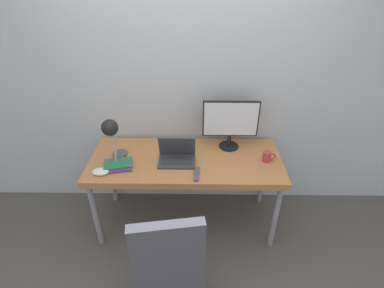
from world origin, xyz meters
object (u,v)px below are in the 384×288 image
(laptop, at_px, (177,156))
(mug, at_px, (267,156))
(office_chair, at_px, (168,262))
(book_stack, at_px, (118,165))
(monitor, at_px, (230,122))
(game_controller, at_px, (101,172))
(desk_lamp, at_px, (111,131))

(laptop, distance_m, mug, 0.81)
(office_chair, bearing_deg, book_stack, 121.38)
(monitor, xyz_separation_m, game_controller, (-1.12, -0.44, -0.25))
(monitor, relative_size, mug, 4.34)
(office_chair, height_order, game_controller, office_chair)
(book_stack, bearing_deg, monitor, 19.22)
(desk_lamp, bearing_deg, mug, 2.80)
(monitor, bearing_deg, laptop, -153.29)
(desk_lamp, distance_m, mug, 1.37)
(game_controller, bearing_deg, book_stack, 36.83)
(game_controller, bearing_deg, desk_lamp, 54.85)
(laptop, xyz_separation_m, office_chair, (-0.01, -0.91, -0.25))
(monitor, distance_m, game_controller, 1.23)
(mug, bearing_deg, game_controller, -171.83)
(game_controller, bearing_deg, office_chair, -48.95)
(desk_lamp, bearing_deg, laptop, 5.94)
(office_chair, distance_m, book_stack, 0.97)
(book_stack, bearing_deg, laptop, 11.33)
(office_chair, bearing_deg, laptop, 89.06)
(office_chair, relative_size, mug, 8.95)
(laptop, relative_size, game_controller, 2.30)
(office_chair, relative_size, book_stack, 3.95)
(laptop, distance_m, monitor, 0.59)
(monitor, xyz_separation_m, office_chair, (-0.50, -1.15, -0.47))
(book_stack, bearing_deg, mug, 4.85)
(desk_lamp, relative_size, game_controller, 3.14)
(office_chair, bearing_deg, mug, 48.17)
(desk_lamp, xyz_separation_m, mug, (1.34, 0.07, -0.29))
(mug, bearing_deg, monitor, 143.72)
(monitor, bearing_deg, desk_lamp, -163.60)
(desk_lamp, xyz_separation_m, book_stack, (0.03, -0.05, -0.32))
(mug, bearing_deg, book_stack, -175.15)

